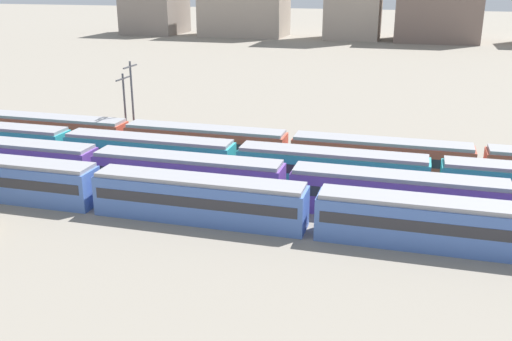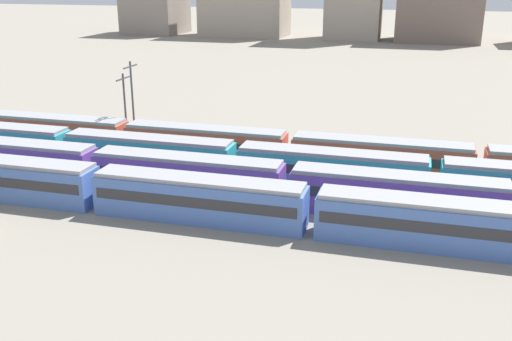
# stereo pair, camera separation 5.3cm
# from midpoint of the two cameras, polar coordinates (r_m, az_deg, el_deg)

# --- Properties ---
(ground_plane) EXTENTS (600.00, 600.00, 0.00)m
(ground_plane) POSITION_cam_midpoint_polar(r_m,az_deg,el_deg) (64.65, -20.08, 0.04)
(ground_plane) COLOR gray
(train_track_0) EXTENTS (93.60, 3.06, 3.75)m
(train_track_0) POSITION_cam_midpoint_polar(r_m,az_deg,el_deg) (45.33, 17.36, -4.99)
(train_track_0) COLOR #4C70BC
(train_track_0) RESTS_ON ground_plane
(train_track_1) EXTENTS (93.60, 3.06, 3.75)m
(train_track_1) POSITION_cam_midpoint_polar(r_m,az_deg,el_deg) (50.10, 13.69, -2.35)
(train_track_1) COLOR #6B429E
(train_track_1) RESTS_ON ground_plane
(train_track_2) EXTENTS (93.60, 3.06, 3.75)m
(train_track_2) POSITION_cam_midpoint_polar(r_m,az_deg,el_deg) (55.44, 7.39, 0.11)
(train_track_2) COLOR teal
(train_track_2) RESTS_ON ground_plane
(train_track_3) EXTENTS (112.50, 3.06, 3.75)m
(train_track_3) POSITION_cam_midpoint_polar(r_m,az_deg,el_deg) (60.31, 21.09, 0.51)
(train_track_3) COLOR #BC4C38
(train_track_3) RESTS_ON ground_plane
(catenary_pole_1) EXTENTS (0.24, 3.20, 10.04)m
(catenary_pole_1) POSITION_cam_midpoint_polar(r_m,az_deg,el_deg) (69.60, -12.09, 6.82)
(catenary_pole_1) COLOR #4C4C51
(catenary_pole_1) RESTS_ON ground_plane
(catenary_pole_3) EXTENTS (0.24, 3.20, 8.59)m
(catenary_pole_3) POSITION_cam_midpoint_polar(r_m,az_deg,el_deg) (70.29, -12.80, 6.26)
(catenary_pole_3) COLOR #4C4C51
(catenary_pole_3) RESTS_ON ground_plane
(distant_building_0) EXTENTS (17.92, 19.95, 21.32)m
(distant_building_0) POSITION_cam_midpoint_polar(r_m,az_deg,el_deg) (207.50, -9.97, 16.09)
(distant_building_0) COLOR gray
(distant_building_0) RESTS_ON ground_plane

